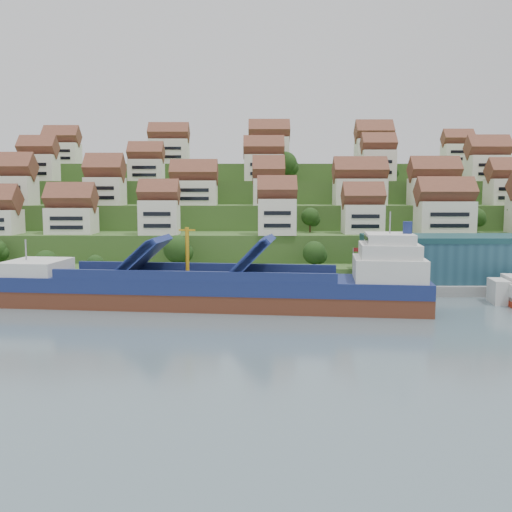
{
  "coord_description": "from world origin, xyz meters",
  "views": [
    {
      "loc": [
        -2.49,
        -108.77,
        22.1
      ],
      "look_at": [
        -2.4,
        14.0,
        8.0
      ],
      "focal_mm": 40.0,
      "sensor_mm": 36.0,
      "label": 1
    }
  ],
  "objects": [
    {
      "name": "hillside_village",
      "position": [
        2.72,
        60.54,
        24.21
      ],
      "size": [
        155.0,
        65.21,
        29.15
      ],
      "color": "silver",
      "rests_on": "ground"
    },
    {
      "name": "hillside_trees",
      "position": [
        -6.29,
        45.6,
        17.11
      ],
      "size": [
        143.1,
        62.09,
        31.11
      ],
      "color": "#204115",
      "rests_on": "ground"
    },
    {
      "name": "cargo_ship",
      "position": [
        -9.07,
        -1.7,
        3.43
      ],
      "size": [
        82.67,
        22.1,
        18.18
      ],
      "rotation": [
        0.0,
        0.0,
        -0.12
      ],
      "color": "#5A2C1B",
      "rests_on": "ground"
    },
    {
      "name": "warehouse",
      "position": [
        52.0,
        17.0,
        7.2
      ],
      "size": [
        60.0,
        15.0,
        10.0
      ],
      "primitive_type": "cube",
      "color": "#204657",
      "rests_on": "quay"
    },
    {
      "name": "ground",
      "position": [
        0.0,
        0.0,
        0.0
      ],
      "size": [
        300.0,
        300.0,
        0.0
      ],
      "primitive_type": "plane",
      "color": "slate",
      "rests_on": "ground"
    },
    {
      "name": "quay",
      "position": [
        20.0,
        15.0,
        1.1
      ],
      "size": [
        180.0,
        14.0,
        2.2
      ],
      "primitive_type": "cube",
      "color": "gray",
      "rests_on": "ground"
    },
    {
      "name": "hillside",
      "position": [
        0.0,
        103.55,
        10.66
      ],
      "size": [
        260.0,
        128.0,
        31.0
      ],
      "color": "#2D4C1E",
      "rests_on": "ground"
    },
    {
      "name": "flagpole",
      "position": [
        18.11,
        10.0,
        6.88
      ],
      "size": [
        1.28,
        0.16,
        8.0
      ],
      "color": "gray",
      "rests_on": "quay"
    }
  ]
}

